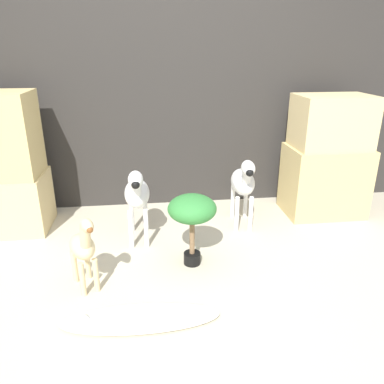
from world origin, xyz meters
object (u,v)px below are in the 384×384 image
potted_palm_front (192,212)px  surfboard (139,318)px  giraffe_figurine (83,247)px  zebra_left (137,194)px  zebra_right (243,182)px

potted_palm_front → surfboard: size_ratio=0.57×
surfboard → giraffe_figurine: bearing=132.7°
zebra_left → potted_palm_front: 0.54m
zebra_left → giraffe_figurine: size_ratio=1.17×
zebra_right → zebra_left: 0.89m
zebra_right → surfboard: zebra_right is taller
potted_palm_front → zebra_right: bearing=47.7°
giraffe_figurine → surfboard: 0.56m
zebra_left → surfboard: zebra_left is taller
zebra_left → potted_palm_front: (0.38, -0.39, 0.00)m
giraffe_figurine → potted_palm_front: giraffe_figurine is taller
zebra_left → surfboard: (0.01, -0.96, -0.38)m
zebra_left → giraffe_figurine: 0.69m
zebra_left → potted_palm_front: zebra_left is taller
giraffe_figurine → zebra_right: bearing=32.3°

